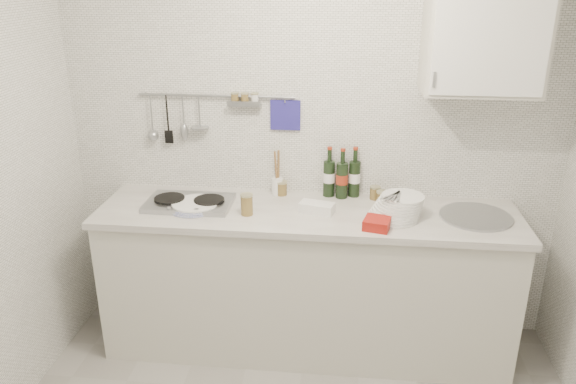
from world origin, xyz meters
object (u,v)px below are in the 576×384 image
object	(u,v)px
wall_cabinet	(485,26)
wine_bottles	(342,173)
plate_stack_sink	(397,207)
utensil_crock	(277,184)
plate_stack_hob	(194,206)

from	to	relation	value
wall_cabinet	wine_bottles	world-z (taller)	wall_cabinet
plate_stack_sink	utensil_crock	world-z (taller)	utensil_crock
wine_bottles	utensil_crock	bearing A→B (deg)	-179.14
plate_stack_sink	wine_bottles	bearing A→B (deg)	138.08
wall_cabinet	utensil_crock	xyz separation A→B (m)	(-1.11, 0.11, -0.96)
wall_cabinet	plate_stack_hob	world-z (taller)	wall_cabinet
wall_cabinet	plate_stack_sink	size ratio (longest dim) A/B	2.22
plate_stack_hob	utensil_crock	size ratio (longest dim) A/B	1.00
plate_stack_hob	plate_stack_sink	bearing A→B (deg)	0.11
plate_stack_sink	utensil_crock	size ratio (longest dim) A/B	1.09
wall_cabinet	wine_bottles	size ratio (longest dim) A/B	2.26
wall_cabinet	wine_bottles	xyz separation A→B (m)	(-0.71, 0.12, -0.87)
wall_cabinet	plate_stack_sink	distance (m)	1.06
plate_stack_sink	wine_bottles	world-z (taller)	wine_bottles
wall_cabinet	plate_stack_hob	xyz separation A→B (m)	(-1.56, -0.17, -1.01)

